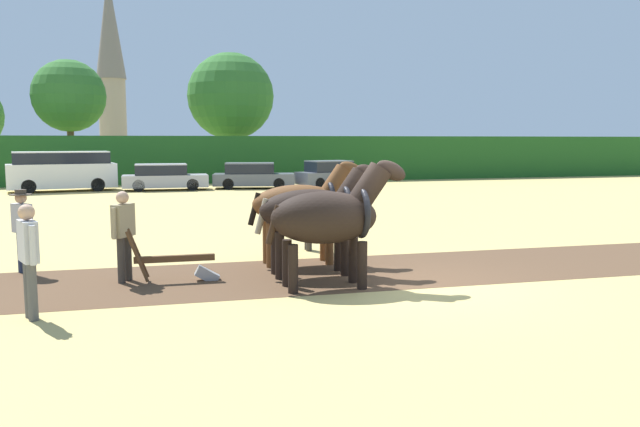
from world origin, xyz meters
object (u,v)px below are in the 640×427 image
object	(u,v)px
parked_car_left	(164,177)
farmer_at_plow	(123,229)
church_spire	(111,65)
draft_horse_trail_left	(303,204)
farmer_onlooker_left	(29,252)
tree_center	(231,96)
draft_horse_lead_right	(315,210)
draft_horse_lead_left	(331,216)
tree_center_left	(69,96)
parked_van	(62,171)
parked_car_center	(331,174)
plow	(182,265)
parked_car_center_left	(253,176)
farmer_onlooker_right	(22,225)
farmer_beside_team	(308,213)

from	to	relation	value
parked_car_left	farmer_at_plow	bearing A→B (deg)	-92.97
church_spire	draft_horse_trail_left	world-z (taller)	church_spire
farmer_onlooker_left	tree_center	bearing A→B (deg)	56.43
draft_horse_lead_right	draft_horse_trail_left	size ratio (longest dim) A/B	1.01
draft_horse_lead_left	draft_horse_trail_left	xyz separation A→B (m)	(0.08, 2.25, -0.00)
tree_center_left	draft_horse_lead_right	size ratio (longest dim) A/B	2.93
parked_van	church_spire	bearing A→B (deg)	77.85
tree_center	parked_car_center	bearing A→B (deg)	-68.63
farmer_onlooker_left	parked_car_left	distance (m)	24.66
draft_horse_lead_right	plow	xyz separation A→B (m)	(-2.60, 0.09, -0.96)
plow	draft_horse_trail_left	bearing A→B (deg)	23.47
parked_car_center_left	farmer_onlooker_left	bearing A→B (deg)	-95.95
parked_car_center	tree_center	bearing A→B (deg)	99.86
draft_horse_lead_right	farmer_onlooker_right	world-z (taller)	draft_horse_lead_right
farmer_beside_team	parked_car_center_left	size ratio (longest dim) A/B	0.34
tree_center_left	draft_horse_lead_left	world-z (taller)	tree_center_left
plow	farmer_onlooker_right	distance (m)	3.50
tree_center_left	parked_car_center_left	distance (m)	14.67
church_spire	parked_van	world-z (taller)	church_spire
parked_van	parked_car_left	xyz separation A→B (m)	(5.16, -0.72, -0.39)
plow	tree_center	bearing A→B (deg)	82.21
draft_horse_lead_left	parked_van	size ratio (longest dim) A/B	0.48
plow	farmer_at_plow	distance (m)	1.28
draft_horse_lead_right	parked_van	size ratio (longest dim) A/B	0.48
draft_horse_lead_left	tree_center_left	bearing A→B (deg)	104.76
tree_center	parked_car_center	size ratio (longest dim) A/B	2.07
parked_van	parked_car_center_left	size ratio (longest dim) A/B	1.18
church_spire	farmer_beside_team	size ratio (longest dim) A/B	13.09
parked_car_left	parked_car_center_left	xyz separation A→B (m)	(4.79, -0.09, 0.00)
farmer_at_plow	farmer_onlooker_left	bearing A→B (deg)	-88.86
plow	farmer_onlooker_left	world-z (taller)	farmer_onlooker_left
parked_van	farmer_onlooker_left	bearing A→B (deg)	-95.03
farmer_beside_team	farmer_onlooker_right	size ratio (longest dim) A/B	0.93
draft_horse_lead_left	farmer_onlooker_right	bearing A→B (deg)	154.63
parked_van	farmer_onlooker_right	bearing A→B (deg)	-95.94
tree_center_left	farmer_onlooker_right	bearing A→B (deg)	-86.45
church_spire	farmer_onlooker_right	size ratio (longest dim) A/B	12.23
church_spire	farmer_at_plow	xyz separation A→B (m)	(2.17, -60.70, -9.82)
parked_car_left	draft_horse_trail_left	bearing A→B (deg)	-83.36
tree_center_left	draft_horse_trail_left	bearing A→B (deg)	-76.29
tree_center	draft_horse_trail_left	size ratio (longest dim) A/B	3.36
parked_car_center_left	parked_car_center	bearing A→B (deg)	11.68
tree_center	farmer_beside_team	xyz separation A→B (m)	(-2.59, -30.58, -4.87)
draft_horse_trail_left	parked_car_left	distance (m)	21.66
draft_horse_lead_right	farmer_onlooker_right	distance (m)	5.88
tree_center_left	farmer_at_plow	size ratio (longest dim) A/B	4.55
church_spire	draft_horse_trail_left	xyz separation A→B (m)	(5.85, -59.95, -9.53)
farmer_beside_team	farmer_onlooker_right	xyz separation A→B (m)	(-6.18, -0.93, 0.08)
draft_horse_lead_right	draft_horse_trail_left	world-z (taller)	draft_horse_trail_left
plow	parked_car_left	bearing A→B (deg)	90.59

